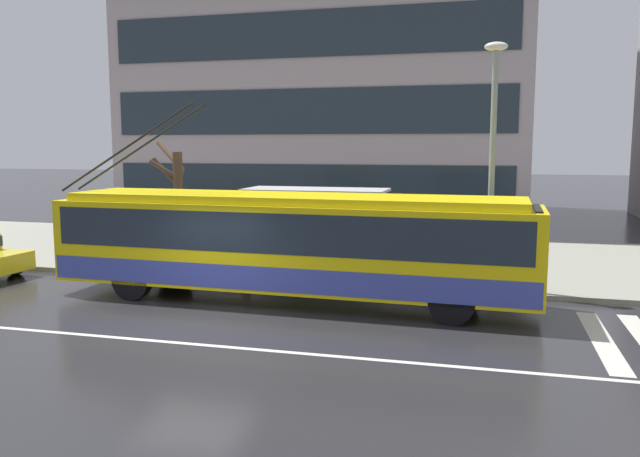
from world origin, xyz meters
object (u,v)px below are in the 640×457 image
object	(u,v)px
trolleybus	(290,242)
pedestrian_approaching_curb	(295,220)
street_tree_bare	(177,198)
street_lamp	(493,145)
pedestrian_at_shelter	(243,215)
bus_shelter	(318,209)

from	to	relation	value
trolleybus	pedestrian_approaching_curb	distance (m)	2.77
pedestrian_approaching_curb	street_tree_bare	size ratio (longest dim) A/B	0.50
pedestrian_approaching_curb	street_lamp	xyz separation A→B (m)	(5.60, -0.46, 2.22)
trolleybus	pedestrian_at_shelter	xyz separation A→B (m)	(-2.52, 3.12, 0.31)
street_lamp	street_tree_bare	distance (m)	10.45
trolleybus	bus_shelter	world-z (taller)	trolleybus
trolleybus	street_tree_bare	distance (m)	6.61
pedestrian_approaching_curb	street_lamp	size ratio (longest dim) A/B	0.31
street_lamp	street_tree_bare	world-z (taller)	street_lamp
bus_shelter	pedestrian_approaching_curb	size ratio (longest dim) A/B	2.14
pedestrian_approaching_curb	bus_shelter	bearing A→B (deg)	49.31
trolleybus	pedestrian_at_shelter	size ratio (longest dim) A/B	6.24
street_lamp	pedestrian_at_shelter	bearing A→B (deg)	172.98
street_tree_bare	trolleybus	bearing A→B (deg)	-37.39
pedestrian_at_shelter	trolleybus	bearing A→B (deg)	-51.11
bus_shelter	trolleybus	bearing A→B (deg)	-87.34
trolleybus	pedestrian_at_shelter	distance (m)	4.02
pedestrian_at_shelter	pedestrian_approaching_curb	bearing A→B (deg)	-13.90
bus_shelter	street_lamp	bearing A→B (deg)	-12.08
pedestrian_at_shelter	pedestrian_approaching_curb	size ratio (longest dim) A/B	1.02
pedestrian_at_shelter	bus_shelter	bearing A→B (deg)	4.09
bus_shelter	street_lamp	distance (m)	5.53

